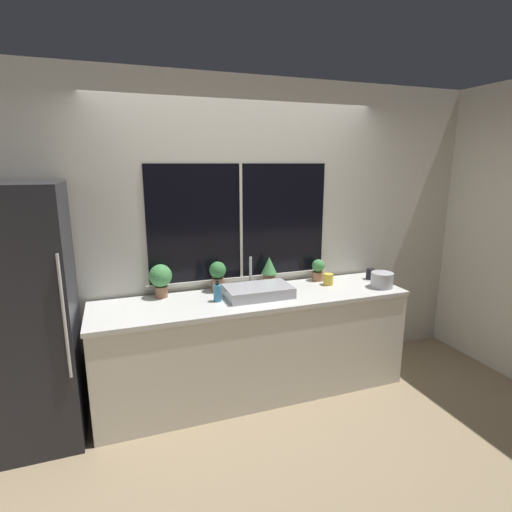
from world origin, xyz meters
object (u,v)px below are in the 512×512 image
at_px(refrigerator, 19,319).
at_px(potted_plant_far_left, 161,278).
at_px(mug_black, 370,274).
at_px(kettle, 382,279).
at_px(potted_plant_center_right, 269,270).
at_px(potted_plant_far_right, 318,270).
at_px(soap_bottle, 217,293).
at_px(mug_yellow, 328,279).
at_px(sink, 258,291).
at_px(potted_plant_center_left, 218,275).

bearing_deg(refrigerator, potted_plant_far_left, 15.12).
bearing_deg(mug_black, kettle, -102.87).
xyz_separation_m(potted_plant_center_right, potted_plant_far_right, (0.50, 0.00, -0.04)).
relative_size(potted_plant_far_left, potted_plant_far_right, 1.37).
xyz_separation_m(potted_plant_far_left, soap_bottle, (0.42, -0.26, -0.09)).
bearing_deg(potted_plant_far_right, potted_plant_far_left, 180.00).
xyz_separation_m(refrigerator, soap_bottle, (1.42, 0.01, 0.03)).
bearing_deg(kettle, mug_yellow, 151.34).
height_order(sink, mug_yellow, sink).
distance_m(potted_plant_center_right, mug_yellow, 0.56).
height_order(potted_plant_far_left, potted_plant_center_right, potted_plant_far_left).
distance_m(potted_plant_far_right, mug_black, 0.52).
bearing_deg(potted_plant_far_right, mug_black, -15.01).
xyz_separation_m(potted_plant_center_left, potted_plant_center_right, (0.48, 0.00, 0.00)).
relative_size(mug_yellow, kettle, 0.53).
bearing_deg(sink, kettle, -6.75).
height_order(mug_black, kettle, kettle).
height_order(potted_plant_far_left, soap_bottle, potted_plant_far_left).
bearing_deg(potted_plant_far_right, mug_yellow, -82.55).
relative_size(mug_black, kettle, 0.52).
bearing_deg(potted_plant_center_right, soap_bottle, -154.88).
relative_size(soap_bottle, mug_yellow, 1.70).
bearing_deg(potted_plant_far_right, refrigerator, -173.76).
bearing_deg(potted_plant_far_right, potted_plant_center_right, 180.00).
height_order(potted_plant_center_left, mug_yellow, potted_plant_center_left).
relative_size(sink, mug_black, 5.41).
distance_m(sink, kettle, 1.15).
distance_m(potted_plant_center_left, mug_yellow, 1.02).
distance_m(potted_plant_center_right, soap_bottle, 0.61).
bearing_deg(mug_yellow, kettle, -28.66).
xyz_separation_m(potted_plant_far_right, mug_yellow, (0.02, -0.16, -0.05)).
distance_m(sink, soap_bottle, 0.35).
bearing_deg(refrigerator, mug_yellow, 2.53).
xyz_separation_m(potted_plant_center_right, mug_yellow, (0.52, -0.16, -0.10)).
xyz_separation_m(sink, potted_plant_far_left, (-0.77, 0.25, 0.12)).
relative_size(sink, potted_plant_center_right, 2.05).
distance_m(refrigerator, mug_yellow, 2.49).
relative_size(sink, soap_bottle, 3.12).
distance_m(potted_plant_far_left, potted_plant_center_right, 0.97).
bearing_deg(refrigerator, potted_plant_center_left, 10.29).
bearing_deg(kettle, refrigerator, 177.67).
bearing_deg(potted_plant_far_left, kettle, -11.49).
bearing_deg(potted_plant_far_left, mug_black, -3.88).
relative_size(sink, potted_plant_far_left, 1.97).
bearing_deg(sink, potted_plant_center_right, 52.01).
distance_m(refrigerator, potted_plant_center_left, 1.52).
height_order(mug_yellow, kettle, kettle).
xyz_separation_m(potted_plant_center_right, kettle, (0.94, -0.39, -0.08)).
distance_m(potted_plant_far_right, soap_bottle, 1.09).
bearing_deg(refrigerator, mug_black, 2.64).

